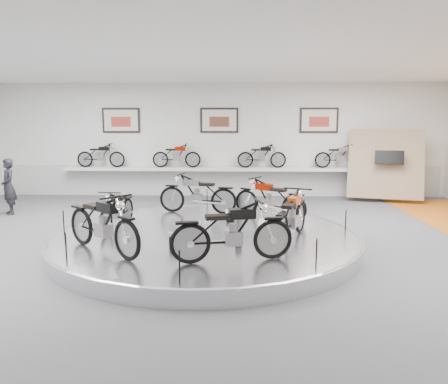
{
  "coord_description": "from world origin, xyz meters",
  "views": [
    {
      "loc": [
        0.7,
        -8.62,
        2.58
      ],
      "look_at": [
        0.38,
        0.6,
        1.14
      ],
      "focal_mm": 35.0,
      "sensor_mm": 36.0,
      "label": 1
    }
  ],
  "objects_px": {
    "display_platform": "(205,240)",
    "bike_f": "(292,216)",
    "bike_c": "(117,209)",
    "bike_b": "(198,194)",
    "bike_e": "(232,231)",
    "visitor": "(8,186)",
    "bike_d": "(103,223)",
    "shelf": "(219,169)",
    "bike_a": "(270,199)"
  },
  "relations": [
    {
      "from": "display_platform",
      "to": "bike_f",
      "type": "distance_m",
      "value": 1.93
    },
    {
      "from": "bike_c",
      "to": "bike_f",
      "type": "height_order",
      "value": "bike_f"
    },
    {
      "from": "bike_b",
      "to": "bike_c",
      "type": "relative_size",
      "value": 1.17
    },
    {
      "from": "bike_e",
      "to": "visitor",
      "type": "xyz_separation_m",
      "value": [
        -6.49,
        5.09,
        -0.01
      ]
    },
    {
      "from": "bike_d",
      "to": "bike_e",
      "type": "distance_m",
      "value": 2.36
    },
    {
      "from": "bike_e",
      "to": "bike_f",
      "type": "relative_size",
      "value": 1.04
    },
    {
      "from": "shelf",
      "to": "bike_a",
      "type": "bearing_deg",
      "value": -73.66
    },
    {
      "from": "bike_b",
      "to": "bike_d",
      "type": "relative_size",
      "value": 0.94
    },
    {
      "from": "display_platform",
      "to": "visitor",
      "type": "height_order",
      "value": "visitor"
    },
    {
      "from": "bike_f",
      "to": "display_platform",
      "type": "bearing_deg",
      "value": 95.75
    },
    {
      "from": "bike_a",
      "to": "bike_e",
      "type": "relative_size",
      "value": 0.95
    },
    {
      "from": "display_platform",
      "to": "bike_d",
      "type": "xyz_separation_m",
      "value": [
        -1.72,
        -1.42,
        0.69
      ]
    },
    {
      "from": "bike_a",
      "to": "bike_c",
      "type": "relative_size",
      "value": 1.14
    },
    {
      "from": "shelf",
      "to": "bike_a",
      "type": "relative_size",
      "value": 6.54
    },
    {
      "from": "bike_f",
      "to": "bike_a",
      "type": "bearing_deg",
      "value": 30.65
    },
    {
      "from": "bike_b",
      "to": "bike_e",
      "type": "xyz_separation_m",
      "value": [
        0.95,
        -3.96,
        0.01
      ]
    },
    {
      "from": "bike_d",
      "to": "bike_c",
      "type": "bearing_deg",
      "value": 138.09
    },
    {
      "from": "bike_c",
      "to": "display_platform",
      "type": "bearing_deg",
      "value": 86.78
    },
    {
      "from": "display_platform",
      "to": "bike_b",
      "type": "height_order",
      "value": "bike_b"
    },
    {
      "from": "bike_c",
      "to": "visitor",
      "type": "bearing_deg",
      "value": -118.07
    },
    {
      "from": "bike_b",
      "to": "visitor",
      "type": "relative_size",
      "value": 1.08
    },
    {
      "from": "bike_f",
      "to": "visitor",
      "type": "height_order",
      "value": "visitor"
    },
    {
      "from": "bike_b",
      "to": "display_platform",
      "type": "bearing_deg",
      "value": 110.43
    },
    {
      "from": "bike_f",
      "to": "visitor",
      "type": "relative_size",
      "value": 1.05
    },
    {
      "from": "bike_a",
      "to": "visitor",
      "type": "height_order",
      "value": "visitor"
    },
    {
      "from": "bike_c",
      "to": "visitor",
      "type": "relative_size",
      "value": 0.92
    },
    {
      "from": "bike_e",
      "to": "bike_d",
      "type": "bearing_deg",
      "value": 155.51
    },
    {
      "from": "bike_c",
      "to": "bike_e",
      "type": "relative_size",
      "value": 0.84
    },
    {
      "from": "bike_a",
      "to": "visitor",
      "type": "distance_m",
      "value": 7.54
    },
    {
      "from": "display_platform",
      "to": "bike_d",
      "type": "relative_size",
      "value": 3.49
    },
    {
      "from": "shelf",
      "to": "bike_c",
      "type": "height_order",
      "value": "bike_c"
    },
    {
      "from": "display_platform",
      "to": "bike_c",
      "type": "relative_size",
      "value": 4.32
    },
    {
      "from": "bike_d",
      "to": "bike_e",
      "type": "height_order",
      "value": "bike_d"
    },
    {
      "from": "display_platform",
      "to": "bike_b",
      "type": "distance_m",
      "value": 2.21
    },
    {
      "from": "bike_a",
      "to": "visitor",
      "type": "bearing_deg",
      "value": 21.56
    },
    {
      "from": "bike_b",
      "to": "bike_a",
      "type": "bearing_deg",
      "value": 172.23
    },
    {
      "from": "display_platform",
      "to": "bike_c",
      "type": "height_order",
      "value": "bike_c"
    },
    {
      "from": "bike_d",
      "to": "display_platform",
      "type": "bearing_deg",
      "value": 79.9
    },
    {
      "from": "bike_a",
      "to": "bike_b",
      "type": "xyz_separation_m",
      "value": [
        -1.8,
        0.6,
        0.02
      ]
    },
    {
      "from": "bike_b",
      "to": "visitor",
      "type": "distance_m",
      "value": 5.65
    },
    {
      "from": "bike_c",
      "to": "bike_a",
      "type": "bearing_deg",
      "value": 115.56
    },
    {
      "from": "shelf",
      "to": "bike_c",
      "type": "xyz_separation_m",
      "value": [
        -1.96,
        -6.02,
        -0.26
      ]
    },
    {
      "from": "bike_a",
      "to": "bike_c",
      "type": "bearing_deg",
      "value": 52.71
    },
    {
      "from": "display_platform",
      "to": "bike_a",
      "type": "distance_m",
      "value": 2.16
    },
    {
      "from": "bike_d",
      "to": "bike_e",
      "type": "relative_size",
      "value": 1.04
    },
    {
      "from": "bike_b",
      "to": "bike_d",
      "type": "distance_m",
      "value": 3.75
    },
    {
      "from": "bike_d",
      "to": "shelf",
      "type": "bearing_deg",
      "value": 117.97
    },
    {
      "from": "bike_d",
      "to": "bike_f",
      "type": "distance_m",
      "value": 3.58
    },
    {
      "from": "bike_a",
      "to": "bike_e",
      "type": "xyz_separation_m",
      "value": [
        -0.85,
        -3.36,
        0.03
      ]
    },
    {
      "from": "bike_a",
      "to": "bike_b",
      "type": "bearing_deg",
      "value": 16.39
    }
  ]
}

